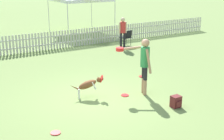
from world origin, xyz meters
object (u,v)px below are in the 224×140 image
(handler_person, at_px, (143,60))
(folding_chair_blue_left, at_px, (126,36))
(frisbee_near_dog, at_px, (142,76))
(frisbee_midfield, at_px, (125,95))
(frisbee_near_handler, at_px, (56,133))
(leaping_dog, at_px, (89,84))
(spectator_standing, at_px, (123,30))
(backpack_on_grass, at_px, (176,102))

(handler_person, distance_m, folding_chair_blue_left, 6.85)
(frisbee_near_dog, relative_size, frisbee_midfield, 1.00)
(folding_chair_blue_left, bearing_deg, frisbee_near_handler, 44.82)
(leaping_dog, relative_size, frisbee_near_handler, 4.19)
(handler_person, distance_m, spectator_standing, 6.23)
(frisbee_midfield, relative_size, spectator_standing, 0.15)
(frisbee_midfield, distance_m, backpack_on_grass, 1.67)
(handler_person, relative_size, folding_chair_blue_left, 2.14)
(leaping_dog, relative_size, folding_chair_blue_left, 1.22)
(frisbee_midfield, bearing_deg, handler_person, -14.13)
(leaping_dog, bearing_deg, backpack_on_grass, 63.75)
(handler_person, height_order, folding_chair_blue_left, handler_person)
(handler_person, height_order, frisbee_near_dog, handler_person)
(leaping_dog, height_order, spectator_standing, spectator_standing)
(handler_person, bearing_deg, frisbee_near_handler, 128.00)
(frisbee_near_handler, relative_size, folding_chair_blue_left, 0.29)
(leaping_dog, bearing_deg, frisbee_midfield, 87.20)
(frisbee_near_handler, distance_m, frisbee_midfield, 2.96)
(frisbee_midfield, distance_m, spectator_standing, 6.45)
(frisbee_near_handler, relative_size, backpack_on_grass, 0.71)
(backpack_on_grass, bearing_deg, spectator_standing, 68.94)
(frisbee_near_handler, xyz_separation_m, frisbee_near_dog, (4.29, 2.36, 0.00))
(handler_person, bearing_deg, frisbee_near_dog, -15.49)
(frisbee_near_handler, relative_size, frisbee_midfield, 1.00)
(frisbee_near_handler, xyz_separation_m, folding_chair_blue_left, (6.63, 6.95, 0.48))
(frisbee_near_handler, distance_m, backpack_on_grass, 3.51)
(frisbee_near_dog, bearing_deg, backpack_on_grass, -106.56)
(frisbee_near_handler, bearing_deg, backpack_on_grass, -5.36)
(handler_person, relative_size, frisbee_near_handler, 7.33)
(folding_chair_blue_left, xyz_separation_m, spectator_standing, (-0.50, -0.41, 0.44))
(frisbee_near_dog, distance_m, folding_chair_blue_left, 5.18)
(leaping_dog, distance_m, frisbee_near_handler, 2.37)
(handler_person, distance_m, frisbee_near_handler, 3.61)
(handler_person, xyz_separation_m, leaping_dog, (-1.58, 0.59, -0.70))
(leaping_dog, distance_m, spectator_standing, 6.66)
(folding_chair_blue_left, bearing_deg, frisbee_midfield, 54.57)
(frisbee_near_dog, xyz_separation_m, spectator_standing, (1.85, 4.18, 0.92))
(handler_person, relative_size, frisbee_near_dog, 7.33)
(folding_chair_blue_left, height_order, spectator_standing, spectator_standing)
(handler_person, bearing_deg, backpack_on_grass, -150.46)
(leaping_dog, height_order, backpack_on_grass, leaping_dog)
(frisbee_near_handler, bearing_deg, handler_person, 17.03)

